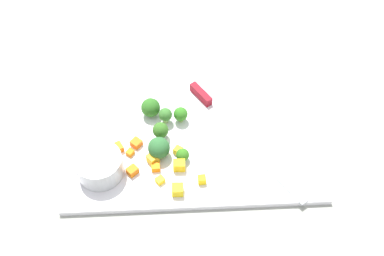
{
  "coord_description": "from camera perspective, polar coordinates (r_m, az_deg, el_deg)",
  "views": [
    {
      "loc": [
        0.03,
        0.56,
        0.76
      ],
      "look_at": [
        0.0,
        0.0,
        0.02
      ],
      "focal_mm": 44.29,
      "sensor_mm": 36.0,
      "label": 1
    }
  ],
  "objects": [
    {
      "name": "carrot_dice_1",
      "position": [
        0.89,
        -7.19,
        -5.13
      ],
      "size": [
        0.02,
        0.02,
        0.02
      ],
      "primitive_type": "cube",
      "rotation": [
        0.0,
        0.0,
        0.71
      ],
      "color": "orange",
      "rests_on": "cutting_board"
    },
    {
      "name": "broccoli_floret_2",
      "position": [
        0.92,
        -3.81,
        -0.29
      ],
      "size": [
        0.03,
        0.03,
        0.04
      ],
      "color": "#85AC6D",
      "rests_on": "cutting_board"
    },
    {
      "name": "carrot_dice_0",
      "position": [
        0.89,
        -4.39,
        -4.76
      ],
      "size": [
        0.02,
        0.01,
        0.01
      ],
      "primitive_type": "cube",
      "rotation": [
        0.0,
        0.0,
        0.05
      ],
      "color": "orange",
      "rests_on": "cutting_board"
    },
    {
      "name": "carrot_dice_2",
      "position": [
        0.91,
        -4.41,
        -2.88
      ],
      "size": [
        0.02,
        0.02,
        0.01
      ],
      "primitive_type": "cube",
      "rotation": [
        0.0,
        0.0,
        0.48
      ],
      "color": "orange",
      "rests_on": "cutting_board"
    },
    {
      "name": "broccoli_floret_4",
      "position": [
        0.95,
        -5.0,
        2.45
      ],
      "size": [
        0.04,
        0.04,
        0.04
      ],
      "color": "#96AC60",
      "rests_on": "cutting_board"
    },
    {
      "name": "broccoli_floret_1",
      "position": [
        0.94,
        -3.23,
        1.58
      ],
      "size": [
        0.03,
        0.03,
        0.04
      ],
      "color": "#94B962",
      "rests_on": "cutting_board"
    },
    {
      "name": "chef_knife",
      "position": [
        0.95,
        4.16,
        0.88
      ],
      "size": [
        0.2,
        0.29,
        0.02
      ],
      "rotation": [
        0.0,
        0.0,
        2.16
      ],
      "color": "silver",
      "rests_on": "cutting_board"
    },
    {
      "name": "cutting_board",
      "position": [
        0.95,
        0.0,
        -0.59
      ],
      "size": [
        0.49,
        0.34,
        0.01
      ],
      "primitive_type": "cube",
      "color": "white",
      "rests_on": "ground_plane"
    },
    {
      "name": "pepper_dice_4",
      "position": [
        0.88,
        -1.55,
        -4.52
      ],
      "size": [
        0.02,
        0.02,
        0.02
      ],
      "primitive_type": "cube",
      "rotation": [
        0.0,
        0.0,
        3.11
      ],
      "color": "yellow",
      "rests_on": "cutting_board"
    },
    {
      "name": "broccoli_floret_0",
      "position": [
        0.89,
        -4.0,
        -2.42
      ],
      "size": [
        0.04,
        0.04,
        0.04
      ],
      "color": "#97BF56",
      "rests_on": "cutting_board"
    },
    {
      "name": "pepper_dice_0",
      "position": [
        0.9,
        -4.13,
        -2.92
      ],
      "size": [
        0.02,
        0.02,
        0.02
      ],
      "primitive_type": "cube",
      "rotation": [
        0.0,
        0.0,
        0.04
      ],
      "color": "yellow",
      "rests_on": "cutting_board"
    },
    {
      "name": "pepper_dice_1",
      "position": [
        0.87,
        -3.86,
        -6.29
      ],
      "size": [
        0.02,
        0.02,
        0.01
      ],
      "primitive_type": "cube",
      "rotation": [
        0.0,
        0.0,
        2.19
      ],
      "color": "yellow",
      "rests_on": "cutting_board"
    },
    {
      "name": "ground_plane",
      "position": [
        0.95,
        0.0,
        -0.8
      ],
      "size": [
        4.0,
        4.0,
        0.0
      ],
      "primitive_type": "plane",
      "color": "gray"
    },
    {
      "name": "prep_bowl",
      "position": [
        0.88,
        -11.07,
        -4.47
      ],
      "size": [
        0.09,
        0.09,
        0.04
      ],
      "primitive_type": "cylinder",
      "color": "#B7B9BB",
      "rests_on": "cutting_board"
    },
    {
      "name": "broccoli_floret_3",
      "position": [
        0.89,
        -1.14,
        -3.26
      ],
      "size": [
        0.02,
        0.02,
        0.03
      ],
      "color": "#90B75F",
      "rests_on": "cutting_board"
    },
    {
      "name": "pepper_dice_3",
      "position": [
        0.89,
        -4.74,
        -3.71
      ],
      "size": [
        0.03,
        0.03,
        0.02
      ],
      "primitive_type": "cube",
      "rotation": [
        0.0,
        0.0,
        2.25
      ],
      "color": "yellow",
      "rests_on": "cutting_board"
    },
    {
      "name": "carrot_dice_3",
      "position": [
        0.92,
        -6.73,
        -1.81
      ],
      "size": [
        0.03,
        0.03,
        0.01
      ],
      "primitive_type": "cube",
      "rotation": [
        0.0,
        0.0,
        0.85
      ],
      "color": "orange",
      "rests_on": "cutting_board"
    },
    {
      "name": "broccoli_floret_5",
      "position": [
        0.94,
        -1.38,
        1.66
      ],
      "size": [
        0.03,
        0.03,
        0.03
      ],
      "color": "#91B657",
      "rests_on": "cutting_board"
    },
    {
      "name": "pepper_dice_5",
      "position": [
        0.87,
        1.19,
        -6.24
      ],
      "size": [
        0.01,
        0.01,
        0.02
      ],
      "primitive_type": "cube",
      "rotation": [
        0.0,
        0.0,
        1.64
      ],
      "color": "yellow",
      "rests_on": "cutting_board"
    },
    {
      "name": "pepper_dice_6",
      "position": [
        0.86,
        -1.74,
        -7.45
      ],
      "size": [
        0.02,
        0.02,
        0.02
      ],
      "primitive_type": "cube",
      "rotation": [
        0.0,
        0.0,
        3.11
      ],
      "color": "yellow",
      "rests_on": "cutting_board"
    },
    {
      "name": "carrot_dice_4",
      "position": [
        0.91,
        -7.45,
        -2.96
      ],
      "size": [
        0.02,
        0.02,
        0.01
      ],
      "primitive_type": "cube",
      "rotation": [
        0.0,
        0.0,
        2.51
      ],
      "color": "orange",
      "rests_on": "cutting_board"
    },
    {
      "name": "carrot_dice_5",
      "position": [
        0.92,
        -8.92,
        -2.36
      ],
      "size": [
        0.02,
        0.03,
        0.01
      ],
      "primitive_type": "cube",
      "rotation": [
        0.0,
        0.0,
        0.48
      ],
      "color": "orange",
      "rests_on": "cutting_board"
    },
    {
      "name": "pepper_dice_2",
      "position": [
        0.91,
        -1.69,
        -2.73
      ],
      "size": [
        0.02,
        0.02,
        0.01
      ],
      "primitive_type": "cube",
      "rotation": [
        0.0,
        0.0,
        0.97
      ],
      "color": "yellow",
      "rests_on": "cutting_board"
    }
  ]
}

